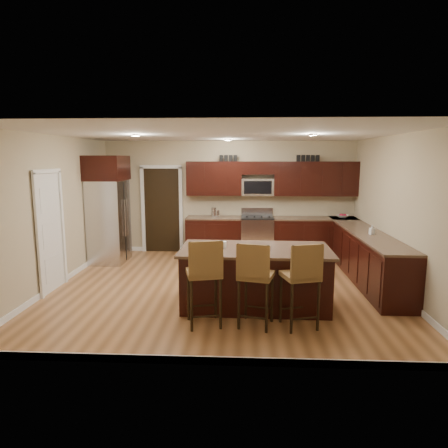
# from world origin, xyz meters

# --- Properties ---
(floor) EXTENTS (6.00, 6.00, 0.00)m
(floor) POSITION_xyz_m (0.00, 0.00, 0.00)
(floor) COLOR #A26D40
(floor) RESTS_ON ground
(ceiling) EXTENTS (6.00, 6.00, 0.00)m
(ceiling) POSITION_xyz_m (0.00, 0.00, 2.70)
(ceiling) COLOR silver
(ceiling) RESTS_ON wall_back
(wall_back) EXTENTS (6.00, 0.00, 6.00)m
(wall_back) POSITION_xyz_m (0.00, 2.75, 1.35)
(wall_back) COLOR tan
(wall_back) RESTS_ON floor
(wall_left) EXTENTS (0.00, 5.50, 5.50)m
(wall_left) POSITION_xyz_m (-3.00, 0.00, 1.35)
(wall_left) COLOR tan
(wall_left) RESTS_ON floor
(wall_right) EXTENTS (0.00, 5.50, 5.50)m
(wall_right) POSITION_xyz_m (3.00, 0.00, 1.35)
(wall_right) COLOR tan
(wall_right) RESTS_ON floor
(base_cabinets) EXTENTS (4.02, 3.96, 0.92)m
(base_cabinets) POSITION_xyz_m (1.90, 1.45, 0.46)
(base_cabinets) COLOR black
(base_cabinets) RESTS_ON floor
(upper_cabinets) EXTENTS (4.00, 0.33, 0.80)m
(upper_cabinets) POSITION_xyz_m (1.04, 2.58, 1.84)
(upper_cabinets) COLOR black
(upper_cabinets) RESTS_ON wall_back
(range) EXTENTS (0.76, 0.64, 1.11)m
(range) POSITION_xyz_m (0.68, 2.45, 0.47)
(range) COLOR silver
(range) RESTS_ON floor
(microwave) EXTENTS (0.76, 0.31, 0.40)m
(microwave) POSITION_xyz_m (0.68, 2.60, 1.62)
(microwave) COLOR silver
(microwave) RESTS_ON upper_cabinets
(doorway) EXTENTS (0.85, 0.03, 2.06)m
(doorway) POSITION_xyz_m (-1.65, 2.73, 1.03)
(doorway) COLOR black
(doorway) RESTS_ON floor
(pantry_door) EXTENTS (0.03, 0.80, 2.04)m
(pantry_door) POSITION_xyz_m (-2.98, -0.30, 1.02)
(pantry_door) COLOR white
(pantry_door) RESTS_ON floor
(letter_decor) EXTENTS (2.20, 0.03, 0.15)m
(letter_decor) POSITION_xyz_m (0.90, 2.58, 2.29)
(letter_decor) COLOR black
(letter_decor) RESTS_ON upper_cabinets
(island) EXTENTS (2.33, 1.24, 0.92)m
(island) POSITION_xyz_m (0.55, -0.86, 0.43)
(island) COLOR black
(island) RESTS_ON floor
(stool_left) EXTENTS (0.56, 0.56, 1.23)m
(stool_left) POSITION_xyz_m (-0.16, -1.71, 0.77)
(stool_left) COLOR brown
(stool_left) RESTS_ON floor
(stool_mid) EXTENTS (0.54, 0.54, 1.19)m
(stool_mid) POSITION_xyz_m (0.52, -1.71, 0.74)
(stool_mid) COLOR brown
(stool_mid) RESTS_ON floor
(stool_right) EXTENTS (0.56, 0.56, 1.19)m
(stool_right) POSITION_xyz_m (1.15, -1.70, 0.75)
(stool_right) COLOR brown
(stool_right) RESTS_ON floor
(refrigerator) EXTENTS (0.79, 0.97, 2.35)m
(refrigerator) POSITION_xyz_m (-2.62, 1.68, 1.21)
(refrigerator) COLOR silver
(refrigerator) RESTS_ON floor
(floor_mat) EXTENTS (1.04, 0.87, 0.01)m
(floor_mat) POSITION_xyz_m (0.64, 1.95, 0.01)
(floor_mat) COLOR brown
(floor_mat) RESTS_ON floor
(fruit_bowl) EXTENTS (0.37, 0.37, 0.07)m
(fruit_bowl) POSITION_xyz_m (2.66, 2.45, 0.95)
(fruit_bowl) COLOR silver
(fruit_bowl) RESTS_ON base_cabinets
(soap_bottle) EXTENTS (0.10, 0.10, 0.18)m
(soap_bottle) POSITION_xyz_m (2.70, 0.39, 1.01)
(soap_bottle) COLOR #B2B2B2
(soap_bottle) RESTS_ON base_cabinets
(canister_tall) EXTENTS (0.12, 0.12, 0.22)m
(canister_tall) POSITION_xyz_m (-0.35, 2.45, 1.03)
(canister_tall) COLOR silver
(canister_tall) RESTS_ON base_cabinets
(canister_short) EXTENTS (0.11, 0.11, 0.16)m
(canister_short) POSITION_xyz_m (-0.27, 2.45, 1.00)
(canister_short) COLOR silver
(canister_short) RESTS_ON base_cabinets
(island_jar) EXTENTS (0.10, 0.10, 0.10)m
(island_jar) POSITION_xyz_m (0.05, -0.86, 0.97)
(island_jar) COLOR white
(island_jar) RESTS_ON island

